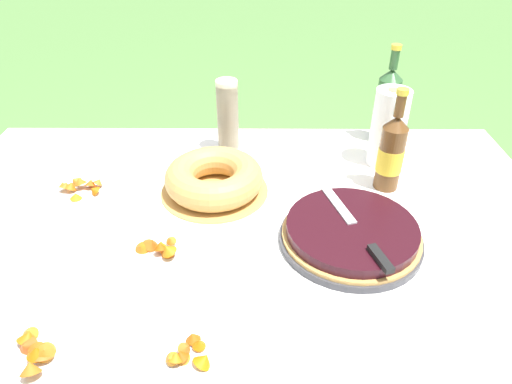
% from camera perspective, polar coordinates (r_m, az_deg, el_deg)
% --- Properties ---
extents(ground_plane, '(16.00, 16.00, 0.00)m').
position_cam_1_polar(ground_plane, '(1.75, -1.58, -22.31)').
color(ground_plane, '#568442').
extents(garden_table, '(1.80, 1.20, 0.68)m').
position_cam_1_polar(garden_table, '(1.27, -2.02, -6.56)').
color(garden_table, '#A87A47').
rests_on(garden_table, ground_plane).
extents(tablecloth, '(1.81, 1.21, 0.10)m').
position_cam_1_polar(tablecloth, '(1.25, -2.06, -5.13)').
color(tablecloth, white).
rests_on(tablecloth, garden_table).
extents(berry_tart, '(0.37, 0.37, 0.06)m').
position_cam_1_polar(berry_tart, '(1.20, 11.79, -5.11)').
color(berry_tart, '#38383D').
rests_on(berry_tart, tablecloth).
extents(serving_knife, '(0.13, 0.37, 0.01)m').
position_cam_1_polar(serving_knife, '(1.16, 12.63, -4.64)').
color(serving_knife, silver).
rests_on(serving_knife, berry_tart).
extents(bundt_cake, '(0.32, 0.32, 0.10)m').
position_cam_1_polar(bundt_cake, '(1.36, -5.26, 1.69)').
color(bundt_cake, tan).
rests_on(bundt_cake, tablecloth).
extents(cup_stack, '(0.07, 0.07, 0.25)m').
position_cam_1_polar(cup_stack, '(1.55, -3.55, 9.36)').
color(cup_stack, beige).
rests_on(cup_stack, tablecloth).
extents(cider_bottle_green, '(0.08, 0.08, 0.34)m').
position_cam_1_polar(cider_bottle_green, '(1.68, 15.99, 10.31)').
color(cider_bottle_green, '#2D562D').
rests_on(cider_bottle_green, tablecloth).
extents(cider_bottle_amber, '(0.08, 0.08, 0.32)m').
position_cam_1_polar(cider_bottle_amber, '(1.40, 16.54, 4.72)').
color(cider_bottle_amber, brown).
rests_on(cider_bottle_amber, tablecloth).
extents(snack_plate_near, '(0.21, 0.21, 0.05)m').
position_cam_1_polar(snack_plate_near, '(1.47, -21.06, 0.42)').
color(snack_plate_near, white).
rests_on(snack_plate_near, tablecloth).
extents(snack_plate_left, '(0.21, 0.21, 0.06)m').
position_cam_1_polar(snack_plate_left, '(1.17, -11.51, -7.34)').
color(snack_plate_left, white).
rests_on(snack_plate_left, tablecloth).
extents(snack_plate_right, '(0.19, 0.19, 0.05)m').
position_cam_1_polar(snack_plate_right, '(0.95, -8.05, -20.11)').
color(snack_plate_right, white).
rests_on(snack_plate_right, tablecloth).
extents(snack_plate_far, '(0.23, 0.23, 0.06)m').
position_cam_1_polar(snack_plate_far, '(1.03, -25.34, -17.98)').
color(snack_plate_far, white).
rests_on(snack_plate_far, tablecloth).
extents(paper_towel_roll, '(0.11, 0.11, 0.26)m').
position_cam_1_polar(paper_towel_roll, '(1.53, 16.19, 7.71)').
color(paper_towel_roll, white).
rests_on(paper_towel_roll, tablecloth).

